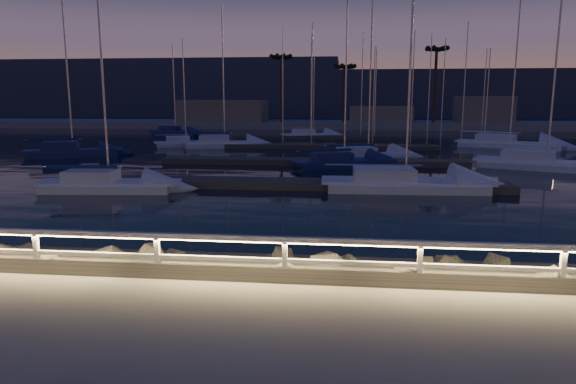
% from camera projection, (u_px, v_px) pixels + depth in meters
% --- Properties ---
extents(ground, '(400.00, 400.00, 0.00)m').
position_uv_depth(ground, '(242.00, 280.00, 11.84)').
color(ground, gray).
rests_on(ground, ground).
extents(harbor_water, '(400.00, 440.00, 0.60)m').
position_uv_depth(harbor_water, '(317.00, 161.00, 42.54)').
color(harbor_water, black).
rests_on(harbor_water, ground).
extents(guard_rail, '(44.11, 0.12, 1.06)m').
position_uv_depth(guard_rail, '(238.00, 247.00, 11.71)').
color(guard_rail, silver).
rests_on(guard_rail, ground).
extents(riprap, '(35.46, 2.60, 1.37)m').
position_uv_depth(riprap, '(125.00, 262.00, 13.89)').
color(riprap, '#6A675B').
rests_on(riprap, ground).
extents(floating_docks, '(22.00, 36.00, 0.40)m').
position_uv_depth(floating_docks, '(318.00, 152.00, 43.69)').
color(floating_docks, '#59534A').
rests_on(floating_docks, ground).
extents(far_shore, '(160.00, 14.00, 5.20)m').
position_uv_depth(far_shore, '(330.00, 122.00, 84.20)').
color(far_shore, gray).
rests_on(far_shore, ground).
extents(palm_left, '(3.00, 3.00, 11.20)m').
position_uv_depth(palm_left, '(281.00, 60.00, 81.28)').
color(palm_left, '#4B3623').
rests_on(palm_left, ground).
extents(palm_center, '(3.00, 3.00, 9.70)m').
position_uv_depth(palm_center, '(344.00, 69.00, 81.42)').
color(palm_center, '#4B3623').
rests_on(palm_center, ground).
extents(palm_right, '(3.00, 3.00, 12.20)m').
position_uv_depth(palm_right, '(437.00, 53.00, 78.52)').
color(palm_right, '#4B3623').
rests_on(palm_right, ground).
extents(distant_hills, '(230.00, 37.50, 18.00)m').
position_uv_depth(distant_hills, '(258.00, 96.00, 144.10)').
color(distant_hills, '#31394C').
rests_on(distant_hills, ground).
extents(sailboat_b, '(7.23, 2.78, 12.04)m').
position_uv_depth(sailboat_b, '(106.00, 183.00, 26.48)').
color(sailboat_b, white).
rests_on(sailboat_b, ground).
extents(sailboat_c, '(7.52, 4.69, 12.41)m').
position_uv_depth(sailboat_c, '(342.00, 161.00, 35.72)').
color(sailboat_c, navy).
rests_on(sailboat_c, ground).
extents(sailboat_d, '(8.80, 2.97, 14.69)m').
position_uv_depth(sailboat_d, '(401.00, 182.00, 26.72)').
color(sailboat_d, white).
rests_on(sailboat_d, ground).
extents(sailboat_e, '(7.72, 4.87, 12.88)m').
position_uv_depth(sailboat_e, '(71.00, 151.00, 42.26)').
color(sailboat_e, navy).
rests_on(sailboat_e, ground).
extents(sailboat_g, '(7.72, 4.78, 12.74)m').
position_uv_depth(sailboat_g, '(366.00, 156.00, 39.36)').
color(sailboat_g, white).
rests_on(sailboat_g, ground).
extents(sailboat_h, '(9.44, 6.02, 15.56)m').
position_uv_depth(sailboat_h, '(543.00, 163.00, 34.73)').
color(sailboat_h, white).
rests_on(sailboat_h, ground).
extents(sailboat_i, '(6.32, 4.01, 10.55)m').
position_uv_depth(sailboat_i, '(184.00, 143.00, 51.09)').
color(sailboat_i, white).
rests_on(sailboat_i, ground).
extents(sailboat_j, '(8.20, 3.85, 13.48)m').
position_uv_depth(sailboat_j, '(223.00, 143.00, 50.22)').
color(sailboat_j, white).
rests_on(sailboat_j, ground).
extents(sailboat_l, '(10.04, 6.59, 16.62)m').
position_uv_depth(sailboat_l, '(506.00, 143.00, 49.74)').
color(sailboat_l, white).
rests_on(sailboat_l, ground).
extents(sailboat_m, '(7.05, 3.26, 11.66)m').
position_uv_depth(sailboat_m, '(174.00, 131.00, 67.87)').
color(sailboat_m, navy).
rests_on(sailboat_m, ground).
extents(sailboat_n, '(7.35, 4.44, 12.14)m').
position_uv_depth(sailboat_n, '(309.00, 135.00, 62.12)').
color(sailboat_n, white).
rests_on(sailboat_n, ground).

